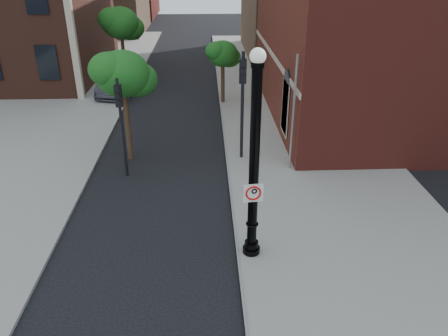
{
  "coord_description": "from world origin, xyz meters",
  "views": [
    {
      "loc": [
        1.1,
        -11.01,
        8.87
      ],
      "look_at": [
        1.67,
        2.0,
        2.34
      ],
      "focal_mm": 35.0,
      "sensor_mm": 36.0,
      "label": 1
    }
  ],
  "objects_px": {
    "no_parking_sign": "(253,193)",
    "traffic_signal_left": "(120,112)",
    "traffic_signal_right": "(243,89)",
    "lamppost": "(254,171)",
    "parked_car": "(121,82)"
  },
  "relations": [
    {
      "from": "no_parking_sign",
      "to": "traffic_signal_right",
      "type": "xyz_separation_m",
      "value": [
        0.27,
        7.38,
        0.98
      ]
    },
    {
      "from": "parked_car",
      "to": "traffic_signal_right",
      "type": "bearing_deg",
      "value": -43.37
    },
    {
      "from": "no_parking_sign",
      "to": "traffic_signal_right",
      "type": "bearing_deg",
      "value": 83.16
    },
    {
      "from": "lamppost",
      "to": "traffic_signal_right",
      "type": "height_order",
      "value": "lamppost"
    },
    {
      "from": "parked_car",
      "to": "no_parking_sign",
      "type": "bearing_deg",
      "value": -56.36
    },
    {
      "from": "no_parking_sign",
      "to": "traffic_signal_right",
      "type": "relative_size",
      "value": 0.12
    },
    {
      "from": "no_parking_sign",
      "to": "traffic_signal_left",
      "type": "xyz_separation_m",
      "value": [
        -4.87,
        5.98,
        0.5
      ]
    },
    {
      "from": "lamppost",
      "to": "traffic_signal_left",
      "type": "distance_m",
      "value": 7.59
    },
    {
      "from": "parked_car",
      "to": "traffic_signal_left",
      "type": "xyz_separation_m",
      "value": [
        2.19,
        -12.16,
        2.08
      ]
    },
    {
      "from": "parked_car",
      "to": "traffic_signal_right",
      "type": "distance_m",
      "value": 13.26
    },
    {
      "from": "no_parking_sign",
      "to": "traffic_signal_left",
      "type": "bearing_deg",
      "value": 124.39
    },
    {
      "from": "traffic_signal_left",
      "to": "traffic_signal_right",
      "type": "bearing_deg",
      "value": 14.57
    },
    {
      "from": "no_parking_sign",
      "to": "traffic_signal_left",
      "type": "height_order",
      "value": "traffic_signal_left"
    },
    {
      "from": "traffic_signal_left",
      "to": "traffic_signal_right",
      "type": "height_order",
      "value": "traffic_signal_right"
    },
    {
      "from": "traffic_signal_left",
      "to": "traffic_signal_right",
      "type": "distance_m",
      "value": 5.34
    }
  ]
}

